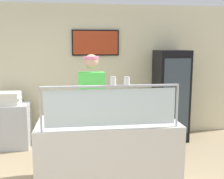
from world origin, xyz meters
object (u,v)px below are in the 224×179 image
(pizza_server, at_px, (91,118))
(parmesan_shaker, at_px, (113,81))
(pizza_tray, at_px, (87,119))
(drink_fridge, at_px, (171,95))
(pepper_flake_shaker, at_px, (127,81))
(pizza_box_stack, at_px, (9,98))
(worker_figure, at_px, (92,105))

(pizza_server, height_order, parmesan_shaker, parmesan_shaker)
(pizza_tray, bearing_deg, pizza_server, -22.36)
(drink_fridge, bearing_deg, pepper_flake_shaker, -120.91)
(parmesan_shaker, xyz_separation_m, drink_fridge, (1.47, 2.21, -0.59))
(pizza_server, distance_m, pizza_box_stack, 2.27)
(parmesan_shaker, distance_m, pizza_box_stack, 2.77)
(parmesan_shaker, height_order, pizza_box_stack, parmesan_shaker)
(pizza_tray, height_order, worker_figure, worker_figure)
(worker_figure, height_order, drink_fridge, drink_fridge)
(pizza_tray, bearing_deg, drink_fridge, 45.93)
(pizza_server, distance_m, drink_fridge, 2.50)
(pepper_flake_shaker, xyz_separation_m, pizza_box_stack, (-1.78, 2.17, -0.56))
(pizza_server, height_order, drink_fridge, drink_fridge)
(pizza_tray, distance_m, parmesan_shaker, 0.72)
(pizza_box_stack, bearing_deg, pepper_flake_shaker, -50.51)
(parmesan_shaker, distance_m, worker_figure, 1.13)
(pepper_flake_shaker, bearing_deg, parmesan_shaker, 180.00)
(pizza_tray, bearing_deg, pepper_flake_shaker, -43.21)
(pizza_tray, height_order, pepper_flake_shaker, pepper_flake_shaker)
(parmesan_shaker, bearing_deg, pizza_server, 120.76)
(pizza_server, distance_m, pepper_flake_shaker, 0.73)
(pizza_tray, distance_m, pizza_server, 0.06)
(pizza_server, height_order, worker_figure, worker_figure)
(pizza_server, bearing_deg, pizza_box_stack, 118.76)
(drink_fridge, bearing_deg, worker_figure, -143.82)
(pizza_tray, relative_size, pepper_flake_shaker, 4.74)
(parmesan_shaker, height_order, pepper_flake_shaker, parmesan_shaker)
(pizza_server, relative_size, pepper_flake_shaker, 3.04)
(pizza_tray, relative_size, drink_fridge, 0.24)
(pizza_server, xyz_separation_m, pizza_box_stack, (-1.41, 1.78, -0.06))
(drink_fridge, xyz_separation_m, pizza_box_stack, (-3.11, -0.04, 0.03))
(pizza_box_stack, bearing_deg, worker_figure, -38.59)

